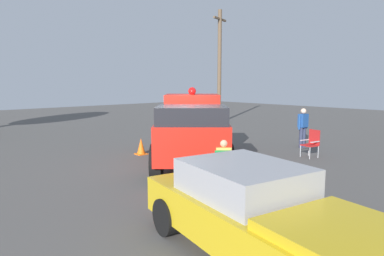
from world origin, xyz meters
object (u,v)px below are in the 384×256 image
(traffic_cone, at_px, (141,146))
(spectator_seated, at_px, (223,161))
(utility_pole, at_px, (219,65))
(classic_hot_rod, at_px, (257,213))
(lawn_chair_spare, at_px, (312,141))
(lawn_chair_near_truck, at_px, (223,166))
(spectator_standing, at_px, (303,125))
(vintage_fire_truck, at_px, (192,129))

(traffic_cone, bearing_deg, spectator_seated, -97.83)
(spectator_seated, distance_m, utility_pole, 14.67)
(classic_hot_rod, height_order, traffic_cone, classic_hot_rod)
(lawn_chair_spare, relative_size, spectator_seated, 0.79)
(lawn_chair_near_truck, distance_m, spectator_standing, 6.81)
(classic_hot_rod, xyz_separation_m, utility_pole, (12.78, 12.81, 3.14))
(vintage_fire_truck, xyz_separation_m, traffic_cone, (-0.43, 2.44, -0.89))
(utility_pole, bearing_deg, lawn_chair_spare, -118.63)
(lawn_chair_spare, bearing_deg, lawn_chair_near_truck, -176.59)
(classic_hot_rod, distance_m, traffic_cone, 8.41)
(vintage_fire_truck, distance_m, utility_pole, 12.18)
(spectator_seated, height_order, traffic_cone, spectator_seated)
(lawn_chair_spare, relative_size, spectator_standing, 0.61)
(vintage_fire_truck, relative_size, lawn_chair_near_truck, 5.74)
(spectator_seated, relative_size, spectator_standing, 0.77)
(lawn_chair_near_truck, height_order, lawn_chair_spare, same)
(vintage_fire_truck, xyz_separation_m, classic_hot_rod, (-3.52, -5.37, -0.45))
(spectator_standing, bearing_deg, classic_hot_rod, -154.05)
(classic_hot_rod, height_order, spectator_seated, classic_hot_rod)
(spectator_standing, relative_size, traffic_cone, 2.64)
(classic_hot_rod, height_order, lawn_chair_spare, classic_hot_rod)
(lawn_chair_near_truck, distance_m, spectator_seated, 0.17)
(spectator_standing, height_order, utility_pole, utility_pole)
(vintage_fire_truck, bearing_deg, lawn_chair_spare, -29.26)
(spectator_standing, xyz_separation_m, utility_pole, (3.83, 8.46, 2.92))
(classic_hot_rod, distance_m, utility_pole, 18.36)
(classic_hot_rod, height_order, utility_pole, utility_pole)
(utility_pole, xyz_separation_m, traffic_cone, (-9.70, -5.00, -3.58))
(lawn_chair_near_truck, xyz_separation_m, spectator_seated, (0.09, 0.09, 0.11))
(lawn_chair_spare, xyz_separation_m, traffic_cone, (-4.42, 4.67, -0.28))
(classic_hot_rod, bearing_deg, vintage_fire_truck, 56.79)
(lawn_chair_near_truck, xyz_separation_m, traffic_cone, (0.76, 4.98, -0.28))
(lawn_chair_near_truck, bearing_deg, lawn_chair_spare, 3.41)
(utility_pole, bearing_deg, lawn_chair_near_truck, -136.35)
(lawn_chair_near_truck, xyz_separation_m, spectator_standing, (6.62, 1.52, 0.37))
(classic_hot_rod, relative_size, utility_pole, 0.62)
(lawn_chair_spare, height_order, spectator_standing, spectator_standing)
(lawn_chair_spare, bearing_deg, classic_hot_rod, -157.29)
(vintage_fire_truck, height_order, utility_pole, utility_pole)
(utility_pole, bearing_deg, traffic_cone, -152.73)
(spectator_standing, height_order, traffic_cone, spectator_standing)
(lawn_chair_near_truck, height_order, traffic_cone, lawn_chair_near_truck)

